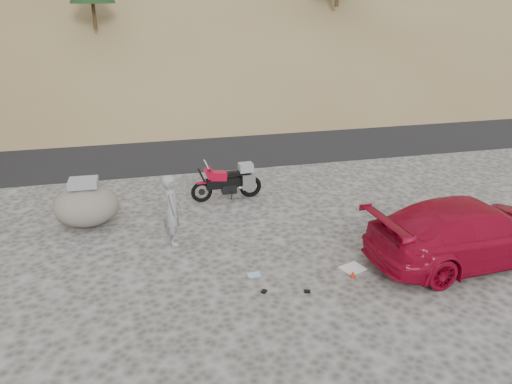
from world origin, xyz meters
TOP-DOWN VIEW (x-y plane):
  - ground at (0.00, 0.00)m, footprint 140.00×140.00m
  - road at (0.00, 9.00)m, footprint 120.00×7.00m
  - motorcycle at (0.10, 2.98)m, footprint 2.18×0.70m
  - man at (-1.79, 0.53)m, footprint 0.45×0.67m
  - red_car at (4.89, -1.88)m, footprint 5.21×2.52m
  - boulder at (-3.97, 2.12)m, footprint 1.99×1.80m
  - gear_white_cloth at (2.09, -1.69)m, footprint 0.61×0.58m
  - gear_funnel at (1.93, -2.04)m, footprint 0.14×0.14m
  - gear_glove_a at (0.76, -2.36)m, footprint 0.15×0.12m
  - gear_glove_b at (-0.13, -2.15)m, footprint 0.15×0.15m
  - gear_blue_cloth at (-0.17, -1.43)m, footprint 0.29×0.22m

SIDE VIEW (x-z plane):
  - ground at x=0.00m, z-range 0.00..0.00m
  - road at x=0.00m, z-range -0.03..0.03m
  - man at x=-1.79m, z-range -0.91..0.91m
  - red_car at x=4.89m, z-range -0.73..0.73m
  - gear_blue_cloth at x=-0.17m, z-range 0.00..0.01m
  - gear_white_cloth at x=2.09m, z-range 0.00..0.02m
  - gear_glove_a at x=0.76m, z-range 0.00..0.04m
  - gear_glove_b at x=-0.13m, z-range 0.00..0.04m
  - gear_funnel at x=1.93m, z-range 0.00..0.17m
  - motorcycle at x=0.10m, z-range -0.09..1.20m
  - boulder at x=-3.97m, z-range -0.08..1.21m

